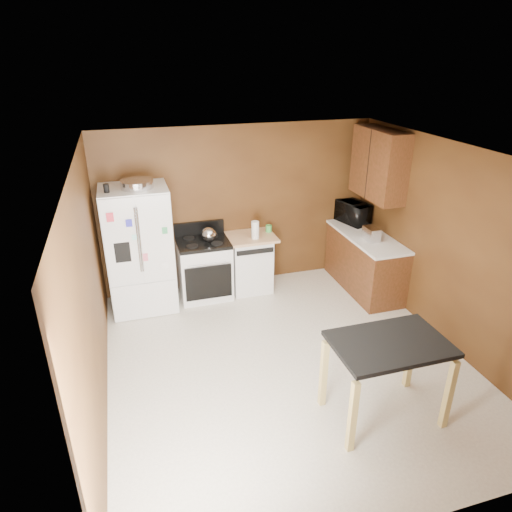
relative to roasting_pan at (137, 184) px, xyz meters
name	(u,v)px	position (x,y,z in m)	size (l,w,h in m)	color
floor	(287,361)	(1.49, -1.82, -1.85)	(4.50, 4.50, 0.00)	silver
ceiling	(294,157)	(1.49, -1.82, 0.65)	(4.50, 4.50, 0.00)	white
wall_back	(239,208)	(1.49, 0.43, -0.60)	(4.20, 4.20, 0.00)	#563516
wall_front	(407,410)	(1.49, -4.07, -0.60)	(4.20, 4.20, 0.00)	#563516
wall_left	(90,296)	(-0.61, -1.82, -0.60)	(4.50, 4.50, 0.00)	#563516
wall_right	(451,248)	(3.59, -1.82, -0.60)	(4.50, 4.50, 0.00)	#563516
roasting_pan	(137,184)	(0.00, 0.00, 0.00)	(0.43, 0.43, 0.11)	silver
pen_cup	(106,188)	(-0.39, -0.10, 0.00)	(0.07, 0.07, 0.11)	black
kettle	(209,234)	(0.94, 0.07, -0.85)	(0.21, 0.21, 0.21)	silver
paper_towel	(255,230)	(1.63, 0.01, -0.83)	(0.11, 0.11, 0.27)	white
green_canister	(269,228)	(1.90, 0.21, -0.91)	(0.09, 0.09, 0.10)	green
toaster	(371,234)	(3.24, -0.57, -0.86)	(0.16, 0.27, 0.20)	silver
microwave	(353,213)	(3.33, 0.19, -0.80)	(0.56, 0.38, 0.31)	black
refrigerator	(140,250)	(-0.06, 0.04, -0.95)	(0.90, 0.80, 1.80)	white
gas_range	(204,268)	(0.85, 0.10, -1.39)	(0.76, 0.68, 1.10)	white
dishwasher	(250,262)	(1.57, 0.13, -1.40)	(0.78, 0.63, 0.89)	white
right_cabinets	(369,234)	(3.33, -0.34, -0.95)	(0.63, 1.58, 2.45)	brown
island	(388,355)	(2.11, -2.93, -1.10)	(1.11, 0.74, 0.91)	black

